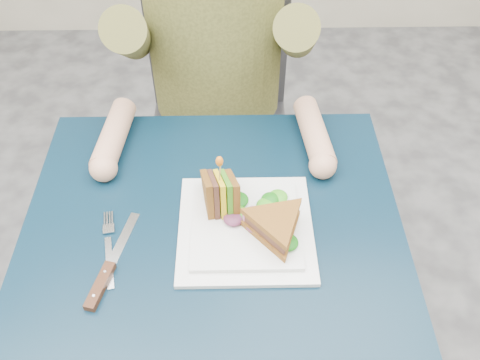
{
  "coord_description": "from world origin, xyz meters",
  "views": [
    {
      "loc": [
        0.04,
        -0.57,
        1.53
      ],
      "look_at": [
        0.05,
        0.08,
        0.82
      ],
      "focal_mm": 38.0,
      "sensor_mm": 36.0,
      "label": 1
    }
  ],
  "objects_px": {
    "diner": "(214,8)",
    "knife": "(105,277)",
    "table": "(214,265)",
    "fork": "(109,250)",
    "chair": "(219,102)",
    "sandwich_upright": "(221,195)",
    "plate": "(246,227)",
    "sandwich_flat": "(276,226)"
  },
  "relations": [
    {
      "from": "sandwich_flat",
      "to": "sandwich_upright",
      "type": "xyz_separation_m",
      "value": [
        -0.1,
        0.07,
        0.01
      ]
    },
    {
      "from": "chair",
      "to": "sandwich_upright",
      "type": "distance_m",
      "value": 0.64
    },
    {
      "from": "table",
      "to": "fork",
      "type": "height_order",
      "value": "fork"
    },
    {
      "from": "sandwich_upright",
      "to": "diner",
      "type": "bearing_deg",
      "value": 92.08
    },
    {
      "from": "chair",
      "to": "sandwich_upright",
      "type": "relative_size",
      "value": 6.6
    },
    {
      "from": "chair",
      "to": "diner",
      "type": "xyz_separation_m",
      "value": [
        -0.0,
        -0.11,
        0.37
      ]
    },
    {
      "from": "table",
      "to": "chair",
      "type": "relative_size",
      "value": 0.81
    },
    {
      "from": "sandwich_upright",
      "to": "fork",
      "type": "xyz_separation_m",
      "value": [
        -0.21,
        -0.09,
        -0.05
      ]
    },
    {
      "from": "sandwich_flat",
      "to": "fork",
      "type": "height_order",
      "value": "sandwich_flat"
    },
    {
      "from": "diner",
      "to": "plate",
      "type": "xyz_separation_m",
      "value": [
        0.06,
        -0.52,
        -0.18
      ]
    },
    {
      "from": "fork",
      "to": "knife",
      "type": "bearing_deg",
      "value": -87.9
    },
    {
      "from": "diner",
      "to": "knife",
      "type": "xyz_separation_m",
      "value": [
        -0.19,
        -0.63,
        -0.18
      ]
    },
    {
      "from": "knife",
      "to": "diner",
      "type": "bearing_deg",
      "value": 73.01
    },
    {
      "from": "sandwich_upright",
      "to": "knife",
      "type": "relative_size",
      "value": 0.64
    },
    {
      "from": "sandwich_upright",
      "to": "sandwich_flat",
      "type": "bearing_deg",
      "value": -34.41
    },
    {
      "from": "plate",
      "to": "sandwich_flat",
      "type": "bearing_deg",
      "value": -24.44
    },
    {
      "from": "diner",
      "to": "plate",
      "type": "distance_m",
      "value": 0.56
    },
    {
      "from": "fork",
      "to": "knife",
      "type": "height_order",
      "value": "knife"
    },
    {
      "from": "chair",
      "to": "table",
      "type": "bearing_deg",
      "value": -90.0
    },
    {
      "from": "table",
      "to": "fork",
      "type": "bearing_deg",
      "value": -175.04
    },
    {
      "from": "knife",
      "to": "fork",
      "type": "bearing_deg",
      "value": 92.1
    },
    {
      "from": "sandwich_upright",
      "to": "knife",
      "type": "distance_m",
      "value": 0.26
    },
    {
      "from": "table",
      "to": "diner",
      "type": "height_order",
      "value": "diner"
    },
    {
      "from": "diner",
      "to": "fork",
      "type": "height_order",
      "value": "diner"
    },
    {
      "from": "table",
      "to": "fork",
      "type": "distance_m",
      "value": 0.21
    },
    {
      "from": "table",
      "to": "plate",
      "type": "distance_m",
      "value": 0.11
    },
    {
      "from": "diner",
      "to": "fork",
      "type": "relative_size",
      "value": 4.17
    },
    {
      "from": "chair",
      "to": "diner",
      "type": "height_order",
      "value": "diner"
    },
    {
      "from": "table",
      "to": "knife",
      "type": "relative_size",
      "value": 3.42
    },
    {
      "from": "diner",
      "to": "sandwich_flat",
      "type": "height_order",
      "value": "diner"
    },
    {
      "from": "plate",
      "to": "sandwich_upright",
      "type": "xyz_separation_m",
      "value": [
        -0.05,
        0.04,
        0.05
      ]
    },
    {
      "from": "table",
      "to": "chair",
      "type": "xyz_separation_m",
      "value": [
        0.0,
        0.66,
        -0.11
      ]
    },
    {
      "from": "fork",
      "to": "chair",
      "type": "bearing_deg",
      "value": 74.08
    },
    {
      "from": "diner",
      "to": "knife",
      "type": "bearing_deg",
      "value": -106.99
    },
    {
      "from": "table",
      "to": "sandwich_upright",
      "type": "bearing_deg",
      "value": 76.62
    },
    {
      "from": "diner",
      "to": "knife",
      "type": "relative_size",
      "value": 3.4
    },
    {
      "from": "table",
      "to": "diner",
      "type": "xyz_separation_m",
      "value": [
        -0.0,
        0.55,
        0.26
      ]
    },
    {
      "from": "diner",
      "to": "fork",
      "type": "bearing_deg",
      "value": -108.86
    },
    {
      "from": "diner",
      "to": "plate",
      "type": "relative_size",
      "value": 2.87
    },
    {
      "from": "sandwich_flat",
      "to": "sandwich_upright",
      "type": "relative_size",
      "value": 1.38
    },
    {
      "from": "sandwich_upright",
      "to": "knife",
      "type": "height_order",
      "value": "sandwich_upright"
    },
    {
      "from": "plate",
      "to": "fork",
      "type": "xyz_separation_m",
      "value": [
        -0.26,
        -0.04,
        -0.01
      ]
    }
  ]
}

